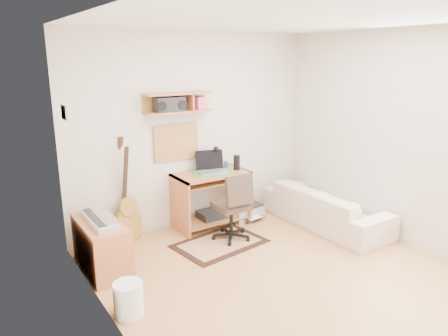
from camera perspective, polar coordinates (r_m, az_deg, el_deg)
floor at (r=4.63m, az=8.98°, el=-14.71°), size 3.60×4.00×0.01m
ceiling at (r=4.05m, az=10.55°, el=19.42°), size 3.60×4.00×0.01m
back_wall at (r=5.75m, az=-3.97°, el=5.15°), size 3.60×0.01×2.60m
left_wall at (r=3.24m, az=-14.52°, el=-2.98°), size 0.01×4.00×2.60m
right_wall at (r=5.52m, az=23.67°, el=3.52°), size 0.01×4.00×2.60m
wall_shelf at (r=5.44m, az=-6.15°, el=8.81°), size 0.90×0.25×0.26m
cork_board at (r=5.61m, az=-6.49°, el=3.51°), size 0.64×0.03×0.49m
wall_photo at (r=4.58m, az=-20.83°, el=7.05°), size 0.02×0.20×0.15m
desk at (r=5.79m, az=-1.74°, el=-4.23°), size 1.00×0.55×0.75m
laptop at (r=5.62m, az=-1.62°, el=0.76°), size 0.46×0.46×0.29m
speaker at (r=5.81m, az=1.73°, el=0.78°), size 0.09×0.09×0.21m
desk_lamp at (r=5.84m, az=-0.91°, el=1.48°), size 0.11×0.11×0.33m
pencil_cup at (r=5.90m, az=0.28°, el=0.45°), size 0.07×0.07×0.09m
boombox at (r=5.38m, az=-7.42°, el=8.48°), size 0.38×0.17×0.20m
rug at (r=5.34m, az=-0.57°, el=-10.16°), size 1.17×0.86×0.01m
task_chair at (r=5.31m, az=1.00°, el=-5.13°), size 0.48×0.48×0.90m
cabinet at (r=4.84m, az=-16.30°, el=-10.06°), size 0.40×0.90×0.55m
music_keyboard at (r=4.73m, az=-16.57°, el=-6.69°), size 0.22×0.71×0.06m
guitar at (r=5.35m, az=-12.99°, el=-2.97°), size 0.40×0.31×1.33m
waste_basket at (r=4.04m, az=-12.82°, el=-16.95°), size 0.34×0.34×0.32m
printer at (r=6.16m, az=2.61°, el=-5.90°), size 0.54×0.45×0.19m
sofa at (r=5.93m, az=13.67°, el=-4.37°), size 0.53×1.83×0.71m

